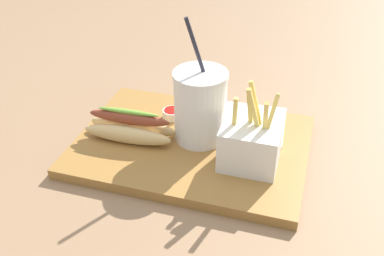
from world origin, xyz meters
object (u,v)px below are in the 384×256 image
(fries_basket, at_px, (250,146))
(ketchup_cup_1, at_px, (172,113))
(soda_cup, at_px, (200,106))
(hot_dog_1, at_px, (130,127))
(napkin_stack, at_px, (253,124))

(fries_basket, relative_size, ketchup_cup_1, 4.14)
(soda_cup, height_order, ketchup_cup_1, soda_cup)
(soda_cup, distance_m, hot_dog_1, 0.14)
(fries_basket, distance_m, hot_dog_1, 0.23)
(soda_cup, xyz_separation_m, fries_basket, (-0.10, 0.06, -0.03))
(ketchup_cup_1, bearing_deg, fries_basket, 148.71)
(fries_basket, xyz_separation_m, napkin_stack, (0.02, -0.13, -0.04))
(hot_dog_1, distance_m, napkin_stack, 0.24)
(soda_cup, height_order, napkin_stack, soda_cup)
(soda_cup, xyz_separation_m, ketchup_cup_1, (0.07, -0.05, -0.06))
(fries_basket, bearing_deg, napkin_stack, -82.74)
(fries_basket, xyz_separation_m, ketchup_cup_1, (0.18, -0.11, -0.03))
(soda_cup, distance_m, ketchup_cup_1, 0.11)
(soda_cup, relative_size, napkin_stack, 1.72)
(ketchup_cup_1, bearing_deg, hot_dog_1, 60.37)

